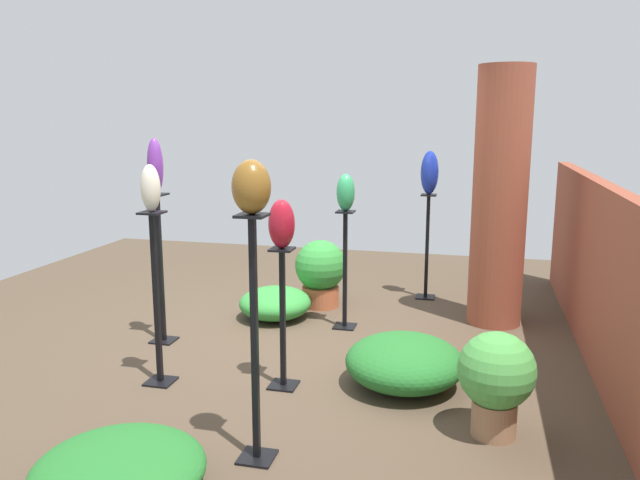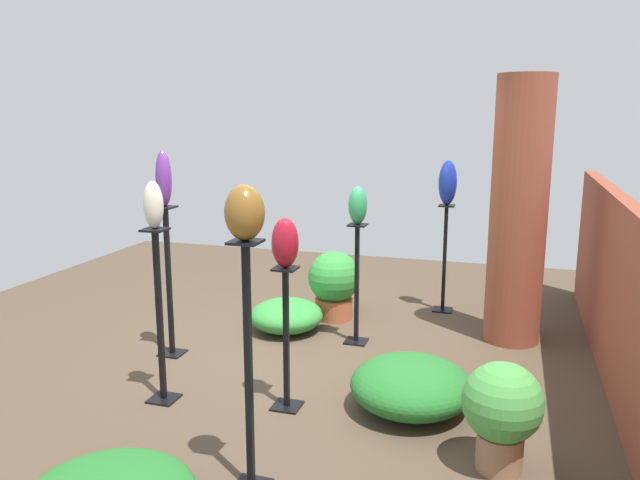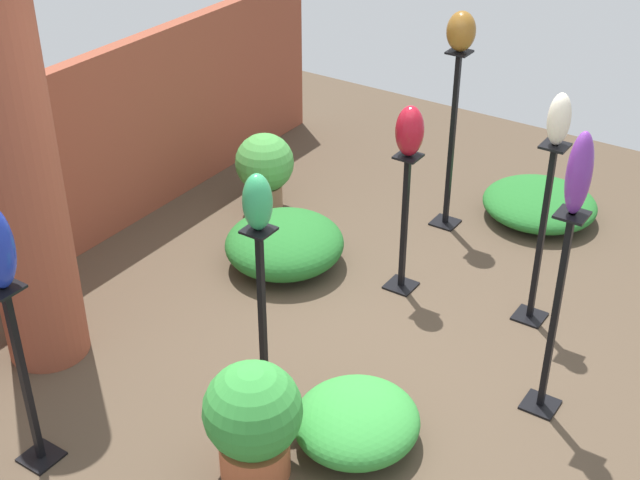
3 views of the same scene
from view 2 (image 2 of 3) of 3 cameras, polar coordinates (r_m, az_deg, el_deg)
name	(u,v)px [view 2 (image 2 of 3)]	position (r m, az deg, el deg)	size (l,w,h in m)	color
ground_plane	(296,360)	(5.40, -2.17, -10.92)	(8.00, 8.00, 0.00)	#4C3D2D
brick_wall_back	(625,306)	(4.97, 26.15, -5.47)	(5.60, 0.12, 1.43)	brown
brick_pillar	(519,212)	(5.82, 17.69, 2.45)	(0.50, 0.50, 2.40)	brown
pedestal_ivory	(160,323)	(4.64, -14.43, -7.40)	(0.20, 0.20, 1.28)	black
pedestal_jade	(357,289)	(5.65, 3.38, -4.53)	(0.20, 0.20, 1.10)	black
pedestal_bronze	(249,379)	(3.48, -6.53, -12.48)	(0.20, 0.20, 1.42)	black
pedestal_ruby	(286,345)	(4.44, -3.10, -9.58)	(0.20, 0.20, 1.03)	black
pedestal_cobalt	(444,263)	(6.66, 11.30, -2.09)	(0.20, 0.20, 1.13)	black
pedestal_violet	(169,288)	(5.49, -13.62, -4.27)	(0.20, 0.20, 1.30)	black
art_vase_ivory	(153,205)	(4.44, -14.99, 3.11)	(0.13, 0.14, 0.33)	beige
art_vase_jade	(358,205)	(5.48, 3.47, 3.18)	(0.17, 0.17, 0.34)	#2D9356
art_vase_bronze	(245,213)	(3.21, -6.90, 2.49)	(0.20, 0.21, 0.29)	brown
art_vase_ruby	(285,243)	(4.23, -3.21, -0.26)	(0.19, 0.19, 0.34)	maroon
art_vase_cobalt	(448,183)	(6.51, 11.60, 5.14)	(0.18, 0.19, 0.46)	#192D9E
art_vase_violet	(164,179)	(5.31, -14.10, 5.47)	(0.14, 0.13, 0.46)	#6B2D8C
potted_plant_walkway_edge	(502,409)	(3.89, 16.31, -14.62)	(0.47, 0.47, 0.66)	#936B4C
potted_plant_front_right	(334,282)	(6.33, 1.33, -3.90)	(0.53, 0.53, 0.70)	#B25B38
foliage_bed_west	(411,385)	(4.56, 8.34, -13.01)	(0.88, 0.86, 0.36)	#236B28
foliage_bed_center	(287,315)	(6.05, -3.07, -6.90)	(0.73, 0.70, 0.30)	#338C38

